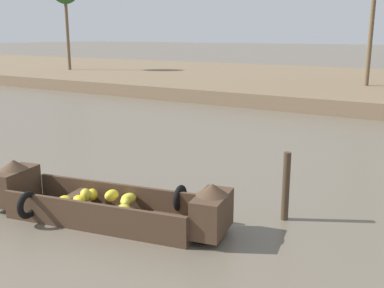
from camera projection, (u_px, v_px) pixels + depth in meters
The scene contains 4 objects.
ground_plane at pixel (167, 160), 12.72m from camera, with size 300.00×300.00×0.00m, color #665B4C.
riverbank_strip at pixel (343, 84), 28.66m from camera, with size 160.00×20.00×0.70m, color #756047.
banana_boat at pixel (105, 203), 8.54m from camera, with size 4.83×2.32×0.99m.
mooring_post at pixel (286, 186), 8.51m from camera, with size 0.14×0.14×1.33m, color #423323.
Camera 1 is at (7.08, -0.02, 3.46)m, focal length 42.34 mm.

